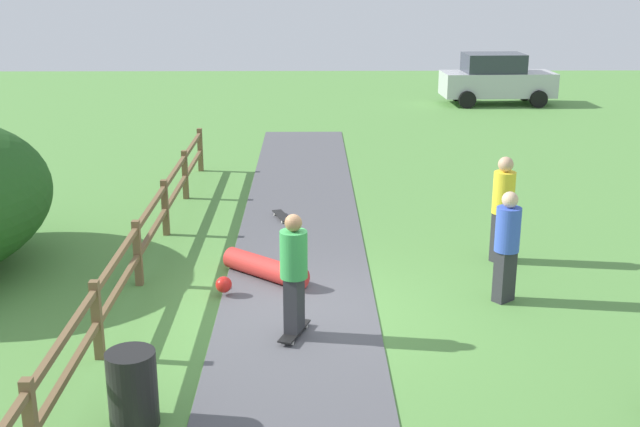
{
  "coord_description": "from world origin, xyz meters",
  "views": [
    {
      "loc": [
        0.2,
        -10.86,
        4.94
      ],
      "look_at": [
        0.36,
        1.97,
        1.0
      ],
      "focal_mm": 44.64,
      "sensor_mm": 36.0,
      "label": 1
    }
  ],
  "objects_px": {
    "trash_bin": "(133,389)",
    "skater_riding": "(294,269)",
    "skater_fallen": "(262,269)",
    "bystander_blue": "(507,242)",
    "parked_car_silver": "(496,79)",
    "bystander_yellow": "(503,204)",
    "skateboard_loose": "(282,216)"
  },
  "relations": [
    {
      "from": "skater_fallen",
      "to": "bystander_blue",
      "type": "xyz_separation_m",
      "value": [
        3.8,
        -0.89,
        0.77
      ]
    },
    {
      "from": "skater_fallen",
      "to": "bystander_yellow",
      "type": "xyz_separation_m",
      "value": [
        4.15,
        0.89,
        0.85
      ]
    },
    {
      "from": "bystander_blue",
      "to": "skater_riding",
      "type": "bearing_deg",
      "value": -159.03
    },
    {
      "from": "skater_fallen",
      "to": "skateboard_loose",
      "type": "relative_size",
      "value": 1.85
    },
    {
      "from": "trash_bin",
      "to": "skater_fallen",
      "type": "height_order",
      "value": "trash_bin"
    },
    {
      "from": "trash_bin",
      "to": "bystander_yellow",
      "type": "height_order",
      "value": "bystander_yellow"
    },
    {
      "from": "bystander_blue",
      "to": "parked_car_silver",
      "type": "height_order",
      "value": "parked_car_silver"
    },
    {
      "from": "skateboard_loose",
      "to": "parked_car_silver",
      "type": "bearing_deg",
      "value": 62.32
    },
    {
      "from": "trash_bin",
      "to": "skater_riding",
      "type": "relative_size",
      "value": 0.5
    },
    {
      "from": "trash_bin",
      "to": "parked_car_silver",
      "type": "bearing_deg",
      "value": 67.84
    },
    {
      "from": "skater_riding",
      "to": "parked_car_silver",
      "type": "xyz_separation_m",
      "value": [
        7.34,
        20.14,
        -0.06
      ]
    },
    {
      "from": "trash_bin",
      "to": "skater_riding",
      "type": "bearing_deg",
      "value": 51.48
    },
    {
      "from": "skateboard_loose",
      "to": "bystander_yellow",
      "type": "bearing_deg",
      "value": -31.99
    },
    {
      "from": "trash_bin",
      "to": "bystander_yellow",
      "type": "relative_size",
      "value": 0.48
    },
    {
      "from": "skater_fallen",
      "to": "bystander_yellow",
      "type": "distance_m",
      "value": 4.33
    },
    {
      "from": "bystander_blue",
      "to": "skater_fallen",
      "type": "bearing_deg",
      "value": 166.78
    },
    {
      "from": "trash_bin",
      "to": "bystander_blue",
      "type": "bearing_deg",
      "value": 34.7
    },
    {
      "from": "bystander_yellow",
      "to": "parked_car_silver",
      "type": "distance_m",
      "value": 17.53
    },
    {
      "from": "skater_fallen",
      "to": "skateboard_loose",
      "type": "bearing_deg",
      "value": 86.33
    },
    {
      "from": "bystander_yellow",
      "to": "parked_car_silver",
      "type": "relative_size",
      "value": 0.44
    },
    {
      "from": "skateboard_loose",
      "to": "parked_car_silver",
      "type": "distance_m",
      "value": 16.58
    },
    {
      "from": "skater_fallen",
      "to": "bystander_blue",
      "type": "bearing_deg",
      "value": -13.22
    },
    {
      "from": "bystander_yellow",
      "to": "bystander_blue",
      "type": "xyz_separation_m",
      "value": [
        -0.35,
        -1.78,
        -0.08
      ]
    },
    {
      "from": "trash_bin",
      "to": "skater_riding",
      "type": "distance_m",
      "value": 2.9
    },
    {
      "from": "skater_riding",
      "to": "skateboard_loose",
      "type": "xyz_separation_m",
      "value": [
        -0.36,
        5.48,
        -0.93
      ]
    },
    {
      "from": "skater_riding",
      "to": "bystander_yellow",
      "type": "height_order",
      "value": "bystander_yellow"
    },
    {
      "from": "skater_riding",
      "to": "skateboard_loose",
      "type": "height_order",
      "value": "skater_riding"
    },
    {
      "from": "trash_bin",
      "to": "bystander_blue",
      "type": "relative_size",
      "value": 0.51
    },
    {
      "from": "skater_fallen",
      "to": "parked_car_silver",
      "type": "bearing_deg",
      "value": 66.3
    },
    {
      "from": "bystander_blue",
      "to": "parked_car_silver",
      "type": "distance_m",
      "value": 19.35
    },
    {
      "from": "skater_fallen",
      "to": "parked_car_silver",
      "type": "distance_m",
      "value": 19.69
    },
    {
      "from": "bystander_yellow",
      "to": "parked_car_silver",
      "type": "xyz_separation_m",
      "value": [
        3.76,
        17.12,
        -0.09
      ]
    }
  ]
}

